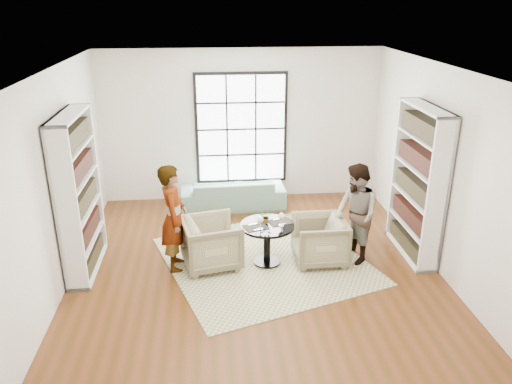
{
  "coord_description": "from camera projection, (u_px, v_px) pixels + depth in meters",
  "views": [
    {
      "loc": [
        -0.64,
        -6.65,
        3.91
      ],
      "look_at": [
        0.04,
        0.4,
        1.11
      ],
      "focal_mm": 35.0,
      "sensor_mm": 36.0,
      "label": 1
    }
  ],
  "objects": [
    {
      "name": "cutlery_left",
      "position": [
        256.0,
        227.0,
        7.48
      ],
      "size": [
        0.2,
        0.25,
        0.01
      ],
      "primitive_type": null,
      "rotation": [
        0.0,
        0.0,
        0.32
      ],
      "color": "silver",
      "rests_on": "placemat_left"
    },
    {
      "name": "ground",
      "position": [
        256.0,
        269.0,
        7.65
      ],
      "size": [
        6.0,
        6.0,
        0.0
      ],
      "primitive_type": "plane",
      "color": "#5E2D16"
    },
    {
      "name": "person_right",
      "position": [
        356.0,
        214.0,
        7.64
      ],
      "size": [
        0.74,
        0.87,
        1.57
      ],
      "primitive_type": "imported",
      "rotation": [
        0.0,
        0.0,
        -1.37
      ],
      "color": "gray",
      "rests_on": "ground"
    },
    {
      "name": "pedestal_table",
      "position": [
        267.0,
        235.0,
        7.64
      ],
      "size": [
        0.83,
        0.83,
        0.66
      ],
      "rotation": [
        0.0,
        0.0,
        0.32
      ],
      "color": "black",
      "rests_on": "ground"
    },
    {
      "name": "person_left",
      "position": [
        174.0,
        218.0,
        7.4
      ],
      "size": [
        0.41,
        0.61,
        1.66
      ],
      "primitive_type": "imported",
      "rotation": [
        0.0,
        0.0,
        1.59
      ],
      "color": "gray",
      "rests_on": "ground"
    },
    {
      "name": "placemat_right",
      "position": [
        280.0,
        222.0,
        7.66
      ],
      "size": [
        0.4,
        0.35,
        0.01
      ],
      "primitive_type": "cube",
      "rotation": [
        0.0,
        0.0,
        0.32
      ],
      "color": "#292724",
      "rests_on": "pedestal_table"
    },
    {
      "name": "sofa",
      "position": [
        233.0,
        193.0,
        9.79
      ],
      "size": [
        2.05,
        0.86,
        0.59
      ],
      "primitive_type": "imported",
      "rotation": [
        0.0,
        0.0,
        3.18
      ],
      "color": "gray",
      "rests_on": "ground"
    },
    {
      "name": "rug",
      "position": [
        265.0,
        260.0,
        7.88
      ],
      "size": [
        3.66,
        3.66,
        0.01
      ],
      "primitive_type": "cube",
      "rotation": [
        0.0,
        0.0,
        0.32
      ],
      "color": "#BFB88F",
      "rests_on": "ground"
    },
    {
      "name": "flower_centerpiece",
      "position": [
        266.0,
        217.0,
        7.59
      ],
      "size": [
        0.22,
        0.2,
        0.21
      ],
      "primitive_type": "imported",
      "rotation": [
        0.0,
        0.0,
        -0.22
      ],
      "color": "gray",
      "rests_on": "pedestal_table"
    },
    {
      "name": "armchair_left",
      "position": [
        212.0,
        243.0,
        7.61
      ],
      "size": [
        1.01,
        0.99,
        0.77
      ],
      "primitive_type": "imported",
      "rotation": [
        0.0,
        0.0,
        1.79
      ],
      "color": "#C2C18B",
      "rests_on": "ground"
    },
    {
      "name": "cutlery_right",
      "position": [
        280.0,
        221.0,
        7.65
      ],
      "size": [
        0.2,
        0.25,
        0.01
      ],
      "primitive_type": null,
      "rotation": [
        0.0,
        0.0,
        0.32
      ],
      "color": "silver",
      "rests_on": "placemat_right"
    },
    {
      "name": "armchair_right",
      "position": [
        319.0,
        240.0,
        7.74
      ],
      "size": [
        0.81,
        0.78,
        0.73
      ],
      "primitive_type": "imported",
      "rotation": [
        0.0,
        0.0,
        -1.57
      ],
      "color": "tan",
      "rests_on": "ground"
    },
    {
      "name": "wine_glass_right",
      "position": [
        282.0,
        217.0,
        7.48
      ],
      "size": [
        0.1,
        0.1,
        0.21
      ],
      "color": "silver",
      "rests_on": "pedestal_table"
    },
    {
      "name": "placemat_left",
      "position": [
        256.0,
        227.0,
        7.48
      ],
      "size": [
        0.4,
        0.35,
        0.01
      ],
      "primitive_type": "cube",
      "rotation": [
        0.0,
        0.0,
        0.32
      ],
      "color": "#292724",
      "rests_on": "pedestal_table"
    },
    {
      "name": "wine_glass_left",
      "position": [
        260.0,
        220.0,
        7.37
      ],
      "size": [
        0.09,
        0.09,
        0.21
      ],
      "color": "silver",
      "rests_on": "pedestal_table"
    },
    {
      "name": "room_shell",
      "position": [
        252.0,
        180.0,
        7.69
      ],
      "size": [
        6.0,
        6.01,
        6.0
      ],
      "color": "silver",
      "rests_on": "ground"
    }
  ]
}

